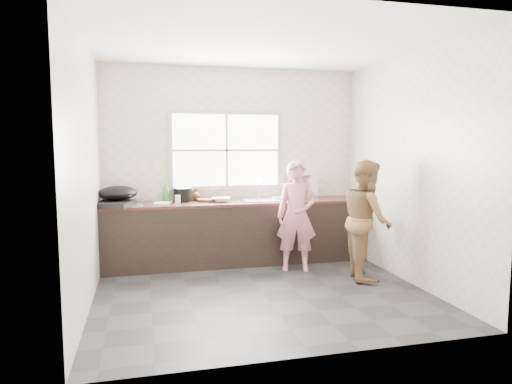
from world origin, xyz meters
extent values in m
cube|color=#29292B|center=(0.00, 0.00, -0.01)|extent=(3.60, 3.20, 0.01)
cube|color=silver|center=(0.00, 0.00, 2.71)|extent=(3.60, 3.20, 0.01)
cube|color=beige|center=(0.00, 1.60, 1.35)|extent=(3.60, 0.01, 2.70)
cube|color=silver|center=(-1.80, 0.00, 1.35)|extent=(0.01, 3.20, 2.70)
cube|color=silver|center=(1.80, 0.00, 1.35)|extent=(0.01, 3.20, 2.70)
cube|color=beige|center=(0.00, -1.60, 1.35)|extent=(3.60, 0.01, 2.70)
cube|color=black|center=(0.00, 1.29, 0.41)|extent=(3.60, 0.62, 0.82)
cube|color=#341A15|center=(0.00, 1.29, 0.84)|extent=(3.60, 0.64, 0.04)
cube|color=silver|center=(0.35, 1.29, 0.86)|extent=(0.55, 0.45, 0.02)
cylinder|color=silver|center=(0.35, 1.49, 1.01)|extent=(0.02, 0.02, 0.30)
cube|color=#9EA0A5|center=(-0.10, 1.59, 1.55)|extent=(1.60, 0.05, 1.10)
cube|color=white|center=(-0.10, 1.57, 1.55)|extent=(1.50, 0.01, 1.00)
imported|color=#C67685|center=(0.66, 0.74, 0.67)|extent=(0.55, 0.44, 1.33)
imported|color=brown|center=(1.39, 0.22, 0.73)|extent=(0.69, 0.81, 1.46)
cylinder|color=#331C14|center=(-0.38, 1.40, 0.88)|extent=(0.44, 0.44, 0.04)
cube|color=#AEAFB5|center=(-0.22, 1.25, 0.90)|extent=(0.21, 0.12, 0.01)
imported|color=white|center=(-0.24, 1.27, 0.89)|extent=(0.24, 0.24, 0.06)
imported|color=white|center=(0.78, 1.36, 0.89)|extent=(0.21, 0.21, 0.06)
imported|color=white|center=(0.56, 1.30, 0.89)|extent=(0.22, 0.22, 0.05)
cylinder|color=black|center=(-0.73, 1.44, 0.95)|extent=(0.31, 0.31, 0.18)
cylinder|color=white|center=(-1.02, 1.26, 0.87)|extent=(0.27, 0.27, 0.02)
imported|color=#3D832B|center=(-0.95, 1.52, 0.99)|extent=(0.13, 0.13, 0.26)
imported|color=#3F270F|center=(-0.61, 1.52, 0.95)|extent=(0.10, 0.10, 0.19)
imported|color=#4B2412|center=(-0.55, 1.52, 0.94)|extent=(0.13, 0.13, 0.15)
cylinder|color=silver|center=(-0.81, 1.28, 0.91)|extent=(0.10, 0.10, 0.11)
cube|color=black|center=(-1.62, 1.14, 0.89)|extent=(0.56, 0.56, 0.07)
ellipsoid|color=black|center=(-1.57, 1.30, 1.01)|extent=(0.65, 0.65, 0.19)
cube|color=white|center=(0.97, 1.50, 1.03)|extent=(0.45, 0.32, 0.33)
cylinder|color=silver|center=(-1.37, 1.18, 0.87)|extent=(0.25, 0.25, 0.01)
cylinder|color=silver|center=(-0.90, 1.51, 0.87)|extent=(0.24, 0.24, 0.01)
camera|label=1|loc=(-1.24, -4.78, 1.65)|focal=32.00mm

